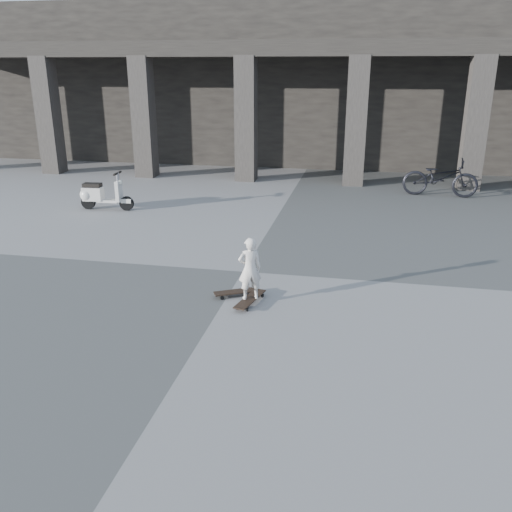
% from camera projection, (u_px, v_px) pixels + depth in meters
% --- Properties ---
extents(ground, '(90.00, 90.00, 0.00)m').
position_uv_depth(ground, '(243.00, 272.00, 10.24)').
color(ground, '#494A47').
rests_on(ground, ground).
extents(colonnade, '(28.00, 8.82, 6.00)m').
position_uv_depth(colonnade, '(317.00, 83.00, 21.97)').
color(colonnade, black).
rests_on(colonnade, ground).
extents(longboard, '(0.39, 0.89, 0.09)m').
position_uv_depth(longboard, '(250.00, 299.00, 8.86)').
color(longboard, black).
rests_on(longboard, ground).
extents(skateboard_spare, '(0.75, 0.52, 0.09)m').
position_uv_depth(skateboard_spare, '(236.00, 292.00, 9.14)').
color(skateboard_spare, black).
rests_on(skateboard_spare, ground).
extents(child, '(0.45, 0.38, 1.04)m').
position_uv_depth(child, '(250.00, 269.00, 8.68)').
color(child, silver).
rests_on(child, longboard).
extents(scooter, '(1.47, 0.49, 1.03)m').
position_uv_depth(scooter, '(98.00, 195.00, 14.56)').
color(scooter, black).
rests_on(scooter, ground).
extents(bicycle, '(2.19, 0.91, 1.12)m').
position_uv_depth(bicycle, '(440.00, 177.00, 16.00)').
color(bicycle, black).
rests_on(bicycle, ground).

